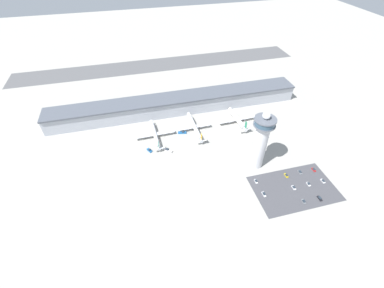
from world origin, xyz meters
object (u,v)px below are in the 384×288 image
Objects in this scene: airplane_gate_bravo at (195,127)px; service_truck_catering at (149,150)px; car_black_suv at (314,170)px; car_blue_compact at (256,181)px; control_tower at (261,140)px; airplane_gate_charlie at (237,119)px; service_truck_fuel at (168,150)px; car_green_van at (323,181)px; car_maroon_suv at (264,194)px; car_white_wagon at (294,188)px; car_red_hatchback at (286,175)px; car_silver_sedan at (300,172)px; car_yellow_taxi at (304,201)px; airplane_gate_alpha at (155,134)px; service_truck_baggage at (182,132)px; car_navy_sedan at (320,198)px; car_grey_coupe at (309,184)px.

airplane_gate_bravo is 7.48× the size of service_truck_catering.
car_blue_compact is at bearing 179.49° from car_black_suv.
control_tower is 1.35× the size of airplane_gate_charlie.
car_green_van is at bearing -30.21° from service_truck_fuel.
car_white_wagon is at bearing 0.13° from car_maroon_suv.
car_red_hatchback is (-25.32, 12.58, 0.08)m from car_green_van.
car_silver_sedan is 1.04× the size of car_red_hatchback.
airplane_gate_alpha is at bearing 133.38° from car_yellow_taxi.
car_black_suv is at bearing -0.51° from car_blue_compact.
service_truck_baggage is at bearing 128.24° from car_white_wagon.
control_tower is at bearing 157.88° from car_black_suv.
service_truck_catering is 119.30m from car_red_hatchback.
car_black_suv is at bearing -64.41° from airplane_gate_charlie.
service_truck_baggage is at bearing 132.97° from car_red_hatchback.
control_tower reaches higher than car_green_van.
control_tower reaches higher than car_white_wagon.
service_truck_fuel reaches higher than car_blue_compact.
control_tower is 55.10m from car_yellow_taxi.
car_red_hatchback is (104.43, -57.69, -0.22)m from service_truck_catering.
control_tower is 6.41× the size of service_truck_baggage.
control_tower is 73.47m from airplane_gate_bravo.
service_truck_baggage is at bearing 50.10° from service_truck_fuel.
car_green_van is (26.02, 13.64, -0.04)m from car_yellow_taxi.
car_maroon_suv is at bearing -70.98° from airplane_gate_bravo.
car_navy_sedan reaches higher than car_white_wagon.
airplane_gate_bravo reaches higher than car_maroon_suv.
airplane_gate_charlie is at bearing 107.60° from car_silver_sedan.
car_silver_sedan reaches higher than car_blue_compact.
car_yellow_taxi reaches higher than car_blue_compact.
car_navy_sedan is (100.64, -80.19, -0.25)m from service_truck_fuel.
car_green_van is at bearing -26.42° from car_red_hatchback.
car_yellow_taxi is (56.47, -102.95, -3.76)m from airplane_gate_bravo.
car_white_wagon is at bearing -57.77° from airplane_gate_bravo.
airplane_gate_charlie is 9.14× the size of car_blue_compact.
airplane_gate_charlie is 9.58× the size of car_yellow_taxi.
car_grey_coupe is 18.91m from car_yellow_taxi.
car_red_hatchback is at bearing -177.76° from car_silver_sedan.
service_truck_baggage is 111.92m from car_white_wagon.
service_truck_baggage is 131.10m from car_navy_sedan.
airplane_gate_charlie is 58.41m from service_truck_baggage.
car_white_wagon is at bearing -135.76° from car_silver_sedan.
car_maroon_suv reaches higher than car_yellow_taxi.
service_truck_catering is at bearing 148.98° from car_grey_coupe.
airplane_gate_bravo reaches higher than service_truck_fuel.
airplane_gate_bravo is 94.74m from car_maroon_suv.
car_navy_sedan reaches higher than car_yellow_taxi.
service_truck_baggage reaches higher than car_maroon_suv.
car_silver_sedan is 12.79m from car_red_hatchback.
car_grey_coupe is 38.67m from car_maroon_suv.
car_silver_sedan is 1.10× the size of car_black_suv.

